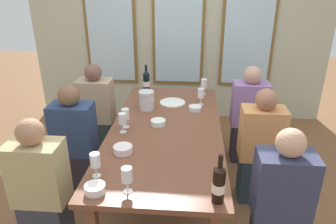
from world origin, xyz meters
TOP-DOWN VIEW (x-y plane):
  - ground_plane at (0.00, 0.00)m, footprint 12.00×12.00m
  - back_wall_with_windows at (0.00, 1.96)m, footprint 4.17×0.10m
  - dining_table at (0.00, 0.00)m, footprint 0.97×2.13m
  - white_plate_0 at (0.02, 0.59)m, footprint 0.27×0.27m
  - metal_pitcher at (-0.23, 0.40)m, footprint 0.16×0.16m
  - wine_bottle_0 at (0.40, -0.96)m, footprint 0.08×0.08m
  - wine_bottle_1 at (-0.31, 0.91)m, footprint 0.08×0.08m
  - tasting_bowl_0 at (-0.36, -0.94)m, footprint 0.13×0.13m
  - tasting_bowl_1 at (-0.07, 0.05)m, footprint 0.13×0.13m
  - tasting_bowl_2 at (0.26, 0.41)m, footprint 0.13×0.13m
  - tasting_bowl_3 at (-0.29, -0.45)m, footprint 0.14×0.14m
  - wine_glass_0 at (-0.40, -0.77)m, footprint 0.07×0.07m
  - wine_glass_1 at (-0.16, -0.92)m, footprint 0.07×0.07m
  - wine_glass_2 at (-0.36, -0.12)m, footprint 0.07×0.07m
  - wine_glass_3 at (0.31, 0.57)m, footprint 0.07×0.07m
  - wine_glass_4 at (-0.35, -0.02)m, footprint 0.07×0.07m
  - wine_glass_5 at (0.35, 0.89)m, footprint 0.07×0.07m
  - seated_person_0 at (-0.85, 0.70)m, footprint 0.38×0.24m
  - seated_person_1 at (0.85, 0.75)m, footprint 0.38×0.24m
  - seated_person_2 at (-0.85, 0.00)m, footprint 0.38×0.24m
  - seated_person_3 at (0.85, 0.05)m, footprint 0.38×0.24m
  - seated_person_4 at (-0.85, -0.70)m, footprint 0.38×0.24m
  - seated_person_5 at (0.85, -0.70)m, footprint 0.38×0.24m

SIDE VIEW (x-z plane):
  - ground_plane at x=0.00m, z-range 0.00..0.00m
  - seated_person_0 at x=-0.85m, z-range -0.03..1.08m
  - seated_person_1 at x=0.85m, z-range -0.03..1.08m
  - seated_person_2 at x=-0.85m, z-range -0.03..1.08m
  - seated_person_3 at x=0.85m, z-range -0.03..1.08m
  - seated_person_4 at x=-0.85m, z-range -0.03..1.08m
  - seated_person_5 at x=0.85m, z-range -0.03..1.08m
  - dining_table at x=0.00m, z-range 0.30..1.04m
  - white_plate_0 at x=0.02m, z-range 0.74..0.75m
  - tasting_bowl_2 at x=0.26m, z-range 0.74..0.78m
  - tasting_bowl_1 at x=-0.07m, z-range 0.74..0.79m
  - tasting_bowl_0 at x=-0.36m, z-range 0.74..0.79m
  - tasting_bowl_3 at x=-0.29m, z-range 0.74..0.79m
  - metal_pitcher at x=-0.23m, z-range 0.74..0.93m
  - wine_glass_4 at x=-0.35m, z-range 0.77..0.94m
  - wine_glass_2 at x=-0.36m, z-range 0.77..0.94m
  - wine_glass_3 at x=0.31m, z-range 0.77..0.94m
  - wine_bottle_1 at x=-0.31m, z-range 0.70..1.02m
  - wine_glass_0 at x=-0.40m, z-range 0.77..0.95m
  - wine_glass_1 at x=-0.16m, z-range 0.77..0.95m
  - wine_glass_5 at x=0.35m, z-range 0.77..0.95m
  - wine_bottle_0 at x=0.40m, z-range 0.70..1.02m
  - back_wall_with_windows at x=0.00m, z-range 0.00..2.90m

